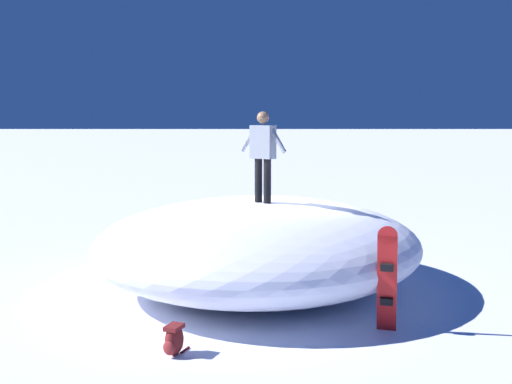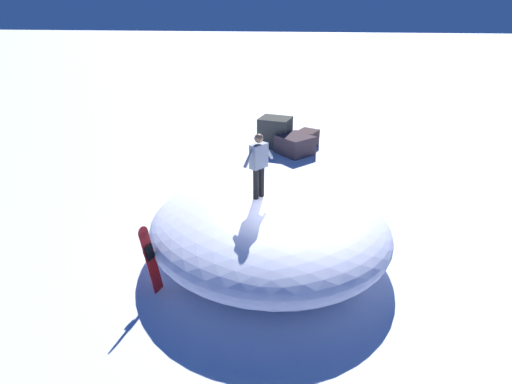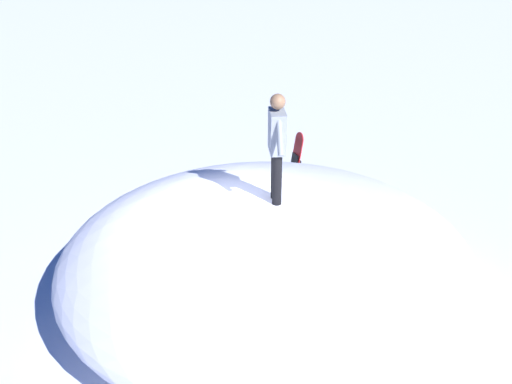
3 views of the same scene
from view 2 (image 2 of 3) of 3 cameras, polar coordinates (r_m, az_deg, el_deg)
ground at (r=10.09m, az=4.87°, el=-10.59°), size 240.00×240.00×0.00m
snow_mound at (r=10.03m, az=1.95°, el=-4.96°), size 8.39×8.49×1.69m
snowboarder_standing at (r=9.19m, az=0.42°, el=4.55°), size 0.87×0.67×1.66m
snowboard_primary_upright at (r=9.05m, az=-15.70°, el=-9.63°), size 0.36×0.35×1.67m
backpack_near at (r=12.11m, az=-13.42°, el=-3.35°), size 0.36×0.51×0.43m
rock_outcrop at (r=18.07m, az=4.58°, el=8.24°), size 2.77×2.95×1.40m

